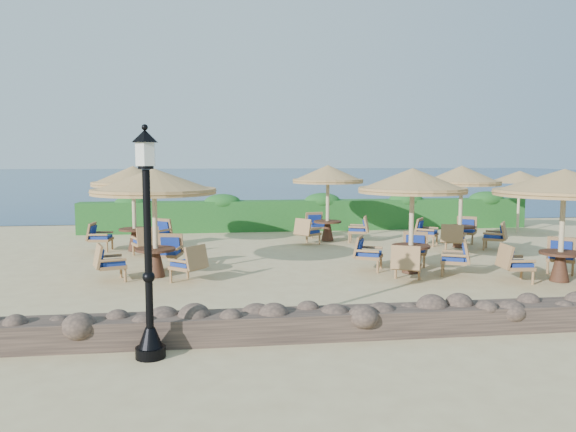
{
  "coord_description": "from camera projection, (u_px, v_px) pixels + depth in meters",
  "views": [
    {
      "loc": [
        -3.86,
        -14.95,
        2.92
      ],
      "look_at": [
        -1.81,
        0.35,
        1.3
      ],
      "focal_mm": 35.0,
      "sensor_mm": 36.0,
      "label": 1
    }
  ],
  "objects": [
    {
      "name": "ground",
      "position": [
        354.0,
        263.0,
        15.55
      ],
      "size": [
        120.0,
        120.0,
        0.0
      ],
      "primitive_type": "plane",
      "color": "#CBB680",
      "rests_on": "ground"
    },
    {
      "name": "sea",
      "position": [
        239.0,
        177.0,
        84.56
      ],
      "size": [
        160.0,
        160.0,
        0.0
      ],
      "primitive_type": "plane",
      "color": "#0B2146",
      "rests_on": "ground"
    },
    {
      "name": "hedge",
      "position": [
        310.0,
        215.0,
        22.59
      ],
      "size": [
        18.0,
        0.9,
        1.2
      ],
      "primitive_type": "cube",
      "color": "#184D1C",
      "rests_on": "ground"
    },
    {
      "name": "stone_wall",
      "position": [
        446.0,
        319.0,
        9.42
      ],
      "size": [
        15.0,
        0.65,
        0.44
      ],
      "primitive_type": "cube",
      "color": "brown",
      "rests_on": "ground"
    },
    {
      "name": "lamp_post",
      "position": [
        148.0,
        253.0,
        8.06
      ],
      "size": [
        0.44,
        0.44,
        3.31
      ],
      "color": "black",
      "rests_on": "ground"
    },
    {
      "name": "extra_parasol",
      "position": [
        520.0,
        177.0,
        21.48
      ],
      "size": [
        2.3,
        2.3,
        2.41
      ],
      "color": "beige",
      "rests_on": "ground"
    },
    {
      "name": "cafe_set_0",
      "position": [
        154.0,
        197.0,
        13.55
      ],
      "size": [
        3.03,
        3.03,
        2.65
      ],
      "color": "beige",
      "rests_on": "ground"
    },
    {
      "name": "cafe_set_1",
      "position": [
        412.0,
        202.0,
        14.05
      ],
      "size": [
        2.83,
        2.83,
        2.65
      ],
      "color": "beige",
      "rests_on": "ground"
    },
    {
      "name": "cafe_set_2",
      "position": [
        564.0,
        197.0,
        13.04
      ],
      "size": [
        3.21,
        3.21,
        2.65
      ],
      "color": "beige",
      "rests_on": "ground"
    },
    {
      "name": "cafe_set_3",
      "position": [
        134.0,
        192.0,
        17.38
      ],
      "size": [
        2.71,
        2.76,
        2.65
      ],
      "color": "beige",
      "rests_on": "ground"
    },
    {
      "name": "cafe_set_4",
      "position": [
        328.0,
        189.0,
        19.45
      ],
      "size": [
        2.73,
        2.68,
        2.65
      ],
      "color": "beige",
      "rests_on": "ground"
    },
    {
      "name": "cafe_set_5",
      "position": [
        461.0,
        194.0,
        18.05
      ],
      "size": [
        2.7,
        2.7,
        2.65
      ],
      "color": "beige",
      "rests_on": "ground"
    }
  ]
}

